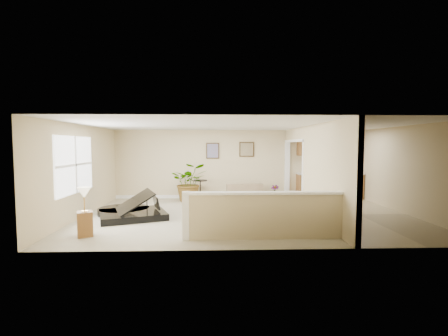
{
  "coord_description": "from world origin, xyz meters",
  "views": [
    {
      "loc": [
        -0.93,
        -8.9,
        1.95
      ],
      "look_at": [
        -0.62,
        0.4,
        1.29
      ],
      "focal_mm": 26.0,
      "sensor_mm": 36.0,
      "label": 1
    }
  ],
  "objects_px": {
    "loveseat": "(247,193)",
    "lamp_stand": "(85,216)",
    "palm_plant": "(190,183)",
    "small_plant": "(275,194)",
    "piano_bench": "(203,211)",
    "accent_table": "(200,187)",
    "piano": "(132,193)"
  },
  "relations": [
    {
      "from": "piano",
      "to": "palm_plant",
      "type": "relative_size",
      "value": 1.76
    },
    {
      "from": "loveseat",
      "to": "small_plant",
      "type": "xyz_separation_m",
      "value": [
        1.01,
        0.2,
        -0.06
      ]
    },
    {
      "from": "small_plant",
      "to": "lamp_stand",
      "type": "height_order",
      "value": "lamp_stand"
    },
    {
      "from": "palm_plant",
      "to": "lamp_stand",
      "type": "distance_m",
      "value": 4.72
    },
    {
      "from": "palm_plant",
      "to": "small_plant",
      "type": "distance_m",
      "value": 3.05
    },
    {
      "from": "piano_bench",
      "to": "loveseat",
      "type": "relative_size",
      "value": 0.46
    },
    {
      "from": "piano",
      "to": "small_plant",
      "type": "distance_m",
      "value": 5.12
    },
    {
      "from": "small_plant",
      "to": "loveseat",
      "type": "bearing_deg",
      "value": -168.94
    },
    {
      "from": "piano",
      "to": "lamp_stand",
      "type": "xyz_separation_m",
      "value": [
        -0.54,
        -1.89,
        -0.21
      ]
    },
    {
      "from": "small_plant",
      "to": "lamp_stand",
      "type": "bearing_deg",
      "value": -137.85
    },
    {
      "from": "accent_table",
      "to": "lamp_stand",
      "type": "distance_m",
      "value": 5.04
    },
    {
      "from": "piano_bench",
      "to": "loveseat",
      "type": "bearing_deg",
      "value": 62.34
    },
    {
      "from": "lamp_stand",
      "to": "piano",
      "type": "bearing_deg",
      "value": 74.03
    },
    {
      "from": "small_plant",
      "to": "palm_plant",
      "type": "bearing_deg",
      "value": -176.82
    },
    {
      "from": "piano_bench",
      "to": "palm_plant",
      "type": "height_order",
      "value": "palm_plant"
    },
    {
      "from": "piano_bench",
      "to": "lamp_stand",
      "type": "distance_m",
      "value": 2.89
    },
    {
      "from": "loveseat",
      "to": "lamp_stand",
      "type": "height_order",
      "value": "lamp_stand"
    },
    {
      "from": "accent_table",
      "to": "palm_plant",
      "type": "height_order",
      "value": "palm_plant"
    },
    {
      "from": "loveseat",
      "to": "small_plant",
      "type": "height_order",
      "value": "loveseat"
    },
    {
      "from": "piano_bench",
      "to": "accent_table",
      "type": "distance_m",
      "value": 3.02
    },
    {
      "from": "accent_table",
      "to": "palm_plant",
      "type": "distance_m",
      "value": 0.45
    },
    {
      "from": "piano",
      "to": "palm_plant",
      "type": "height_order",
      "value": "piano"
    },
    {
      "from": "palm_plant",
      "to": "lamp_stand",
      "type": "relative_size",
      "value": 1.26
    },
    {
      "from": "piano",
      "to": "accent_table",
      "type": "distance_m",
      "value": 3.14
    },
    {
      "from": "piano",
      "to": "palm_plant",
      "type": "distance_m",
      "value": 2.78
    },
    {
      "from": "loveseat",
      "to": "lamp_stand",
      "type": "xyz_separation_m",
      "value": [
        -3.93,
        -4.28,
        0.16
      ]
    },
    {
      "from": "piano_bench",
      "to": "palm_plant",
      "type": "bearing_deg",
      "value": 100.83
    },
    {
      "from": "loveseat",
      "to": "accent_table",
      "type": "xyz_separation_m",
      "value": [
        -1.64,
        0.21,
        0.17
      ]
    },
    {
      "from": "piano_bench",
      "to": "lamp_stand",
      "type": "xyz_separation_m",
      "value": [
        -2.47,
        -1.48,
        0.22
      ]
    },
    {
      "from": "palm_plant",
      "to": "small_plant",
      "type": "bearing_deg",
      "value": 3.18
    },
    {
      "from": "small_plant",
      "to": "piano",
      "type": "bearing_deg",
      "value": -149.62
    },
    {
      "from": "piano",
      "to": "lamp_stand",
      "type": "bearing_deg",
      "value": -126.51
    }
  ]
}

